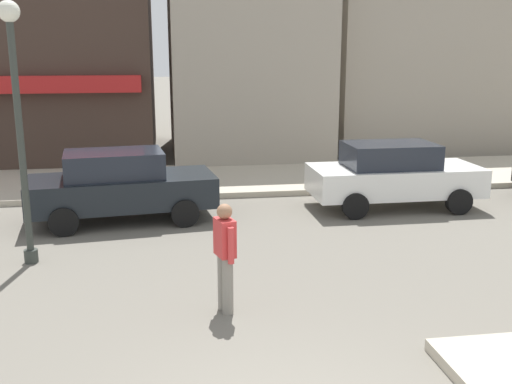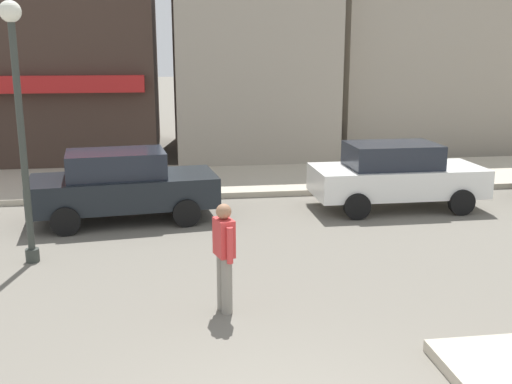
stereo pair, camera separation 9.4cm
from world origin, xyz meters
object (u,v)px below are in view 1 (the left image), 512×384
(parked_car_nearest, at_px, (120,185))
(pedestrian_crossing_near, at_px, (225,254))
(lamp_post, at_px, (16,95))
(parked_car_second, at_px, (393,174))

(parked_car_nearest, xyz_separation_m, pedestrian_crossing_near, (1.78, -5.06, 0.06))
(lamp_post, height_order, pedestrian_crossing_near, lamp_post)
(lamp_post, distance_m, parked_car_second, 8.50)
(parked_car_nearest, bearing_deg, pedestrian_crossing_near, -70.59)
(pedestrian_crossing_near, bearing_deg, parked_car_nearest, 109.41)
(lamp_post, relative_size, parked_car_second, 1.13)
(parked_car_nearest, distance_m, parked_car_second, 6.35)
(lamp_post, bearing_deg, parked_car_nearest, 60.14)
(lamp_post, relative_size, parked_car_nearest, 1.09)
(lamp_post, relative_size, pedestrian_crossing_near, 2.82)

